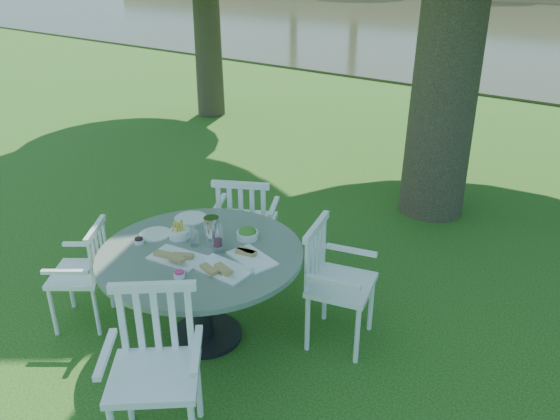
{
  "coord_description": "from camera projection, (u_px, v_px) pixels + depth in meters",
  "views": [
    {
      "loc": [
        2.49,
        -3.03,
        2.74
      ],
      "look_at": [
        0.0,
        0.2,
        0.85
      ],
      "focal_mm": 35.0,
      "sensor_mm": 36.0,
      "label": 1
    }
  ],
  "objects": [
    {
      "name": "ground",
      "position": [
        266.0,
        307.0,
        4.7
      ],
      "size": [
        140.0,
        140.0,
        0.0
      ],
      "primitive_type": "plane",
      "color": "#17410D",
      "rests_on": "ground"
    },
    {
      "name": "table",
      "position": [
        202.0,
        267.0,
        4.07
      ],
      "size": [
        1.51,
        1.51,
        0.78
      ],
      "color": "black",
      "rests_on": "ground"
    },
    {
      "name": "chair_ne",
      "position": [
        330.0,
        274.0,
        4.11
      ],
      "size": [
        0.57,
        0.6,
        0.97
      ],
      "rotation": [
        0.0,
        0.0,
        -4.44
      ],
      "color": "white",
      "rests_on": "ground"
    },
    {
      "name": "chair_nw",
      "position": [
        244.0,
        220.0,
        4.92
      ],
      "size": [
        0.67,
        0.66,
        1.0
      ],
      "rotation": [
        0.0,
        0.0,
        -2.63
      ],
      "color": "white",
      "rests_on": "ground"
    },
    {
      "name": "chair_sw",
      "position": [
        88.0,
        267.0,
        4.32
      ],
      "size": [
        0.59,
        0.6,
        0.87
      ],
      "rotation": [
        0.0,
        0.0,
        -0.92
      ],
      "color": "white",
      "rests_on": "ground"
    },
    {
      "name": "chair_se",
      "position": [
        156.0,
        355.0,
        3.24
      ],
      "size": [
        0.7,
        0.7,
        1.02
      ],
      "rotation": [
        0.0,
        0.0,
        0.72
      ],
      "color": "white",
      "rests_on": "ground"
    },
    {
      "name": "tableware",
      "position": [
        207.0,
        241.0,
        4.05
      ],
      "size": [
        1.18,
        0.85,
        0.23
      ],
      "color": "white",
      "rests_on": "table"
    }
  ]
}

